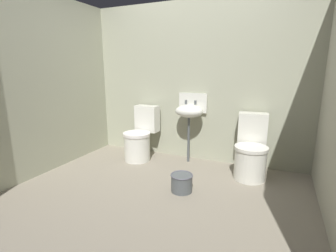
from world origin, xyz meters
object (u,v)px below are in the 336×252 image
Objects in this scene: toilet_left at (140,138)px; bucket at (182,182)px; toilet_right at (251,152)px; sink at (190,111)px.

toilet_left reaches higher than bucket.
toilet_left is 1.00× the size of toilet_right.
bucket is (-0.64, -0.73, -0.22)m from toilet_right.
toilet_right reaches higher than bucket.
toilet_right is at bearing -177.07° from toilet_left.
toilet_left is 1.22m from bucket.
toilet_left and toilet_right have the same top height.
toilet_left is 1.60m from toilet_right.
toilet_left is 0.79× the size of sink.
toilet_right is at bearing -12.02° from sink.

